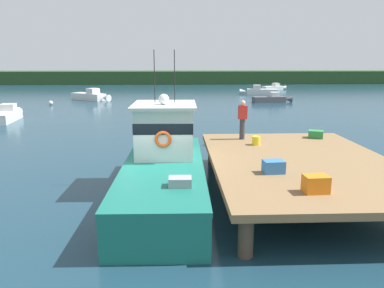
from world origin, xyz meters
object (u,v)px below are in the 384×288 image
Objects in this scene: bait_bucket at (256,141)px; moored_boat_outer_mooring at (274,88)px; crate_single_far at (316,134)px; moored_boat_far_right at (259,91)px; deckhand_by_the_boat at (243,119)px; mooring_buoy_spare_mooring at (210,141)px; mooring_buoy_channel_marker at (51,103)px; mooring_buoy_outer at (168,106)px; crate_stack_near_edge at (316,184)px; moored_boat_far_left at (91,96)px; main_fishing_boat at (164,165)px; crate_single_by_cleat at (274,167)px; moored_boat_near_channel at (272,99)px; moored_boat_off_the_point at (8,115)px.

bait_bucket is 0.08× the size of moored_boat_outer_mooring.
moored_boat_far_right is (5.06, 33.94, -0.93)m from crate_single_far.
deckhand_by_the_boat is 4.61m from mooring_buoy_spare_mooring.
moored_boat_far_right is 26.18m from mooring_buoy_channel_marker.
mooring_buoy_outer is at bearing 99.19° from mooring_buoy_spare_mooring.
crate_stack_near_edge is 36.42m from moored_boat_far_left.
bait_bucket is 0.07× the size of moored_boat_far_left.
mooring_buoy_channel_marker is at bearing 166.67° from mooring_buoy_outer.
mooring_buoy_channel_marker is (-12.32, 26.18, -0.79)m from main_fishing_boat.
bait_bucket is at bearing -71.97° from deckhand_by_the_boat.
crate_single_by_cleat reaches higher than moored_boat_near_channel.
moored_boat_far_left is at bearing -162.28° from moored_boat_far_right.
mooring_buoy_spare_mooring is at bearing 99.15° from crate_stack_near_edge.
moored_boat_far_left is 11.62× the size of mooring_buoy_outer.
deckhand_by_the_boat reaches higher than crate_single_by_cleat.
mooring_buoy_spare_mooring is at bearing -31.64° from moored_boat_off_the_point.
crate_single_far reaches higher than moored_boat_off_the_point.
crate_single_by_cleat is 25.28m from mooring_buoy_outer.
moored_boat_outer_mooring is at bearing 77.78° from crate_single_far.
crate_single_far is 3.26m from deckhand_by_the_boat.
deckhand_by_the_boat is 20.26m from moored_boat_off_the_point.
crate_stack_near_edge is 1.41× the size of mooring_buoy_spare_mooring.
crate_single_far is 29.57m from mooring_buoy_channel_marker.
moored_boat_far_right reaches higher than moored_boat_near_channel.
moored_boat_near_channel is at bearing -8.51° from moored_boat_far_left.
main_fishing_boat is 1.97× the size of moored_boat_far_left.
moored_boat_far_left is at bearing 140.60° from mooring_buoy_outer.
moored_boat_far_left is (-12.42, 27.43, -1.59)m from deckhand_by_the_boat.
crate_stack_near_edge reaches higher than mooring_buoy_channel_marker.
mooring_buoy_channel_marker is at bearing 115.21° from main_fishing_boat.
moored_boat_outer_mooring is at bearing 53.37° from mooring_buoy_outer.
moored_boat_near_channel is at bearing 68.93° from main_fishing_boat.
crate_stack_near_edge is at bearing -86.11° from bait_bucket.
crate_single_far is (2.46, 6.61, -0.06)m from crate_stack_near_edge.
moored_boat_off_the_point is (-15.44, 13.02, -1.64)m from deckhand_by_the_boat.
moored_boat_near_channel is at bearing 73.00° from deckhand_by_the_boat.
moored_boat_far_right is at bearing 85.42° from moored_boat_near_channel.
crate_single_by_cleat is 1.00× the size of crate_single_far.
moored_boat_far_right is 18.22m from mooring_buoy_outer.
moored_boat_far_right is 31.31m from mooring_buoy_spare_mooring.
crate_single_by_cleat reaches higher than moored_boat_far_left.
moored_boat_outer_mooring is 0.82× the size of moored_boat_far_left.
crate_single_far is at bearing 27.34° from main_fishing_boat.
moored_boat_near_channel is 23.02m from mooring_buoy_channel_marker.
mooring_buoy_channel_marker is (-18.68, 22.89, -1.14)m from crate_single_far.
bait_bucket is at bearing 30.43° from main_fishing_boat.
crate_single_far is 0.12× the size of moored_boat_off_the_point.
moored_boat_far_right is 11.39× the size of mooring_buoy_channel_marker.
moored_boat_off_the_point is 11.43× the size of mooring_buoy_outer.
crate_single_by_cleat is 0.12× the size of moored_boat_far_right.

